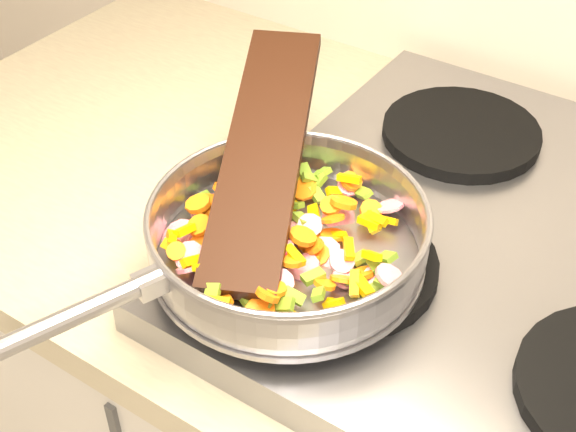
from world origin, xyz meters
The scene contains 6 objects.
cooktop centered at (-0.70, 1.67, 0.92)m, with size 0.60×0.60×0.04m, color #939399.
grate_fl centered at (-0.84, 1.52, 0.95)m, with size 0.19×0.19×0.02m, color black.
grate_bl centered at (-0.84, 1.81, 0.95)m, with size 0.19×0.19×0.02m, color black.
saute_pan centered at (-0.89, 1.49, 0.99)m, with size 0.31×0.46×0.06m.
vegetable_heap centered at (-0.90, 1.50, 0.98)m, with size 0.25×0.25×0.05m.
wooden_spatula centered at (-0.95, 1.55, 1.02)m, with size 0.34×0.08×0.02m, color black.
Camera 1 is at (-0.56, 1.02, 1.49)m, focal length 50.00 mm.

